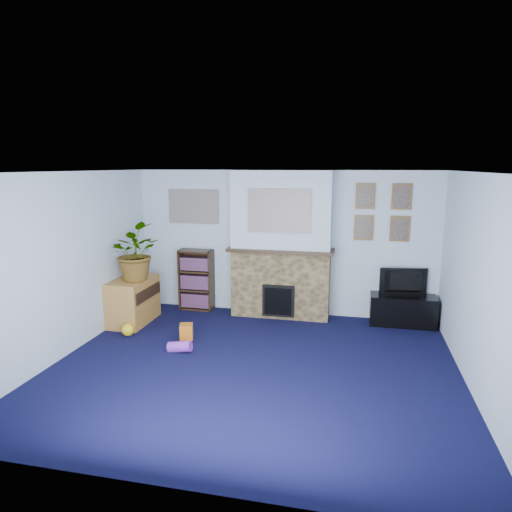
% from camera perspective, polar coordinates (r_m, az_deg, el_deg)
% --- Properties ---
extents(floor, '(5.00, 4.50, 0.01)m').
position_cam_1_polar(floor, '(5.85, -0.35, -13.75)').
color(floor, black).
rests_on(floor, ground).
extents(ceiling, '(5.00, 4.50, 0.01)m').
position_cam_1_polar(ceiling, '(5.30, -0.38, 10.46)').
color(ceiling, white).
rests_on(ceiling, wall_back).
extents(wall_back, '(5.00, 0.04, 2.40)m').
position_cam_1_polar(wall_back, '(7.62, 3.39, 1.62)').
color(wall_back, silver).
rests_on(wall_back, ground).
extents(wall_front, '(5.00, 0.04, 2.40)m').
position_cam_1_polar(wall_front, '(3.40, -8.99, -10.92)').
color(wall_front, silver).
rests_on(wall_front, ground).
extents(wall_left, '(0.04, 4.50, 2.40)m').
position_cam_1_polar(wall_left, '(6.47, -22.50, -0.96)').
color(wall_left, silver).
rests_on(wall_left, ground).
extents(wall_right, '(0.04, 4.50, 2.40)m').
position_cam_1_polar(wall_right, '(5.49, 26.06, -3.34)').
color(wall_right, silver).
rests_on(wall_right, ground).
extents(chimney_breast, '(1.72, 0.50, 2.40)m').
position_cam_1_polar(chimney_breast, '(7.42, 3.14, 1.24)').
color(chimney_breast, brown).
rests_on(chimney_breast, ground).
extents(collage_main, '(1.00, 0.03, 0.68)m').
position_cam_1_polar(collage_main, '(7.14, 2.92, 5.67)').
color(collage_main, gray).
rests_on(collage_main, chimney_breast).
extents(collage_left, '(0.90, 0.03, 0.58)m').
position_cam_1_polar(collage_left, '(7.92, -7.78, 6.14)').
color(collage_left, gray).
rests_on(collage_left, wall_back).
extents(portrait_tl, '(0.30, 0.03, 0.40)m').
position_cam_1_polar(portrait_tl, '(7.42, 13.49, 7.29)').
color(portrait_tl, brown).
rests_on(portrait_tl, wall_back).
extents(portrait_tr, '(0.30, 0.03, 0.40)m').
position_cam_1_polar(portrait_tr, '(7.44, 17.76, 7.09)').
color(portrait_tr, brown).
rests_on(portrait_tr, wall_back).
extents(portrait_bl, '(0.30, 0.03, 0.40)m').
position_cam_1_polar(portrait_bl, '(7.46, 13.32, 3.47)').
color(portrait_bl, brown).
rests_on(portrait_bl, wall_back).
extents(portrait_br, '(0.30, 0.03, 0.40)m').
position_cam_1_polar(portrait_br, '(7.49, 17.53, 3.27)').
color(portrait_br, brown).
rests_on(portrait_br, wall_back).
extents(tv_stand, '(1.00, 0.42, 0.47)m').
position_cam_1_polar(tv_stand, '(7.58, 17.84, -6.55)').
color(tv_stand, black).
rests_on(tv_stand, ground).
extents(television, '(0.74, 0.20, 0.42)m').
position_cam_1_polar(television, '(7.48, 18.04, -3.14)').
color(television, black).
rests_on(television, tv_stand).
extents(bookshelf, '(0.58, 0.28, 1.05)m').
position_cam_1_polar(bookshelf, '(8.00, -7.44, -3.11)').
color(bookshelf, black).
rests_on(bookshelf, ground).
extents(sideboard, '(0.51, 0.92, 0.71)m').
position_cam_1_polar(sideboard, '(7.56, -15.07, -5.45)').
color(sideboard, '#AD7B37').
rests_on(sideboard, ground).
extents(potted_plant, '(1.04, 1.03, 0.87)m').
position_cam_1_polar(potted_plant, '(7.31, -15.22, 0.43)').
color(potted_plant, '#26661E').
rests_on(potted_plant, sideboard).
extents(mantel_clock, '(0.11, 0.07, 0.16)m').
position_cam_1_polar(mantel_clock, '(7.38, 2.59, 1.48)').
color(mantel_clock, gold).
rests_on(mantel_clock, chimney_breast).
extents(mantel_candle, '(0.05, 0.05, 0.18)m').
position_cam_1_polar(mantel_candle, '(7.33, 5.19, 1.45)').
color(mantel_candle, '#B2BFC6').
rests_on(mantel_candle, chimney_breast).
extents(mantel_teddy, '(0.14, 0.14, 0.14)m').
position_cam_1_polar(mantel_teddy, '(7.48, -1.00, 1.57)').
color(mantel_teddy, gray).
rests_on(mantel_teddy, chimney_breast).
extents(mantel_can, '(0.07, 0.07, 0.13)m').
position_cam_1_polar(mantel_can, '(7.29, 8.64, 1.16)').
color(mantel_can, orange).
rests_on(mantel_can, chimney_breast).
extents(green_crate, '(0.47, 0.43, 0.30)m').
position_cam_1_polar(green_crate, '(7.46, -16.21, -7.44)').
color(green_crate, '#198C26').
rests_on(green_crate, ground).
extents(toy_ball, '(0.19, 0.19, 0.19)m').
position_cam_1_polar(toy_ball, '(7.06, -15.72, -8.90)').
color(toy_ball, yellow).
rests_on(toy_ball, ground).
extents(toy_block, '(0.23, 0.23, 0.22)m').
position_cam_1_polar(toy_block, '(6.76, -8.70, -9.35)').
color(toy_block, orange).
rests_on(toy_block, ground).
extents(toy_tube, '(0.34, 0.15, 0.19)m').
position_cam_1_polar(toy_tube, '(6.35, -9.51, -11.13)').
color(toy_tube, purple).
rests_on(toy_tube, ground).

